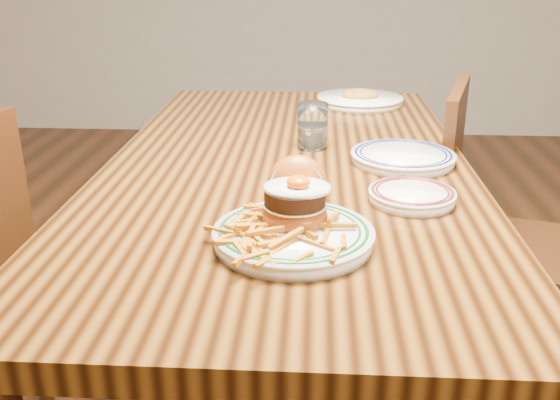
# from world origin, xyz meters

# --- Properties ---
(table) EXTENTS (0.85, 1.60, 0.75)m
(table) POSITION_xyz_m (0.00, 0.00, 0.66)
(table) COLOR black
(table) RESTS_ON floor
(chair_right) EXTENTS (0.51, 0.51, 0.88)m
(chair_right) POSITION_xyz_m (0.56, 0.25, 0.47)
(chair_right) COLOR #37170B
(chair_right) RESTS_ON floor
(main_plate) EXTENTS (0.27, 0.28, 0.13)m
(main_plate) POSITION_xyz_m (0.03, -0.44, 0.79)
(main_plate) COLOR white
(main_plate) RESTS_ON table
(side_plate) EXTENTS (0.17, 0.18, 0.03)m
(side_plate) POSITION_xyz_m (0.26, -0.25, 0.77)
(side_plate) COLOR white
(side_plate) RESTS_ON table
(rear_plate) EXTENTS (0.24, 0.24, 0.03)m
(rear_plate) POSITION_xyz_m (0.27, 0.00, 0.77)
(rear_plate) COLOR white
(rear_plate) RESTS_ON table
(water_glass) EXTENTS (0.08, 0.08, 0.11)m
(water_glass) POSITION_xyz_m (0.06, 0.11, 0.80)
(water_glass) COLOR white
(water_glass) RESTS_ON table
(far_plate) EXTENTS (0.28, 0.28, 0.05)m
(far_plate) POSITION_xyz_m (0.21, 0.61, 0.77)
(far_plate) COLOR white
(far_plate) RESTS_ON table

